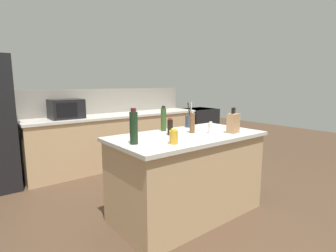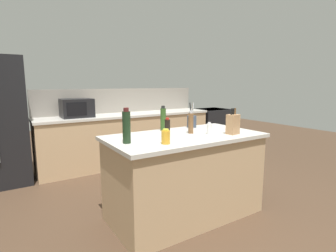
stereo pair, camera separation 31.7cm
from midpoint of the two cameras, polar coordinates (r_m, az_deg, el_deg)
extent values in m
plane|color=#473323|center=(3.22, 6.50, -18.57)|extent=(14.00, 14.00, 0.00)
cube|color=tan|center=(4.99, -6.68, -2.94)|extent=(3.23, 0.62, 0.90)
cube|color=beige|center=(4.92, -6.78, 2.42)|extent=(3.27, 0.66, 0.04)
cube|color=gray|center=(5.18, -8.36, 5.51)|extent=(3.23, 0.03, 0.46)
cube|color=tan|center=(3.04, 6.66, -11.04)|extent=(1.66, 0.85, 0.90)
cube|color=beige|center=(2.91, 6.84, -2.33)|extent=(1.72, 0.91, 0.04)
cube|color=black|center=(6.15, 10.84, -0.64)|extent=(0.76, 0.64, 0.92)
cube|color=black|center=(5.94, 12.95, -2.18)|extent=(0.61, 0.01, 0.41)
cube|color=black|center=(6.09, 10.97, 3.54)|extent=(0.68, 0.58, 0.02)
cube|color=black|center=(4.58, -17.39, 3.76)|extent=(0.50, 0.38, 0.31)
cube|color=black|center=(4.38, -17.29, 3.53)|extent=(0.31, 0.01, 0.22)
cube|color=#A87C54|center=(3.04, 16.88, 0.33)|extent=(0.14, 0.12, 0.22)
cylinder|color=black|center=(3.00, 16.67, 3.01)|extent=(0.02, 0.02, 0.07)
cylinder|color=black|center=(3.02, 17.01, 3.05)|extent=(0.02, 0.02, 0.07)
cylinder|color=brown|center=(3.05, 17.34, 3.08)|extent=(0.02, 0.02, 0.07)
cylinder|color=#333D4C|center=(3.39, 7.87, 0.94)|extent=(0.12, 0.12, 0.15)
cylinder|color=olive|center=(3.39, 8.02, 3.57)|extent=(0.01, 0.05, 0.18)
cylinder|color=black|center=(3.36, 7.65, 3.54)|extent=(0.01, 0.05, 0.18)
cylinder|color=#B2B2B7|center=(3.36, 8.14, 3.52)|extent=(0.01, 0.03, 0.18)
cylinder|color=gold|center=(2.45, 3.22, -2.49)|extent=(0.08, 0.08, 0.13)
cylinder|color=gold|center=(2.44, 3.23, -0.85)|extent=(0.05, 0.05, 0.02)
cylinder|color=#2D4C1E|center=(3.11, 1.85, 1.38)|extent=(0.07, 0.07, 0.27)
cylinder|color=black|center=(3.10, 1.87, 4.13)|extent=(0.04, 0.04, 0.03)
cylinder|color=black|center=(2.87, 3.03, -0.30)|extent=(0.06, 0.06, 0.17)
cylinder|color=#B22319|center=(2.85, 3.05, 1.58)|extent=(0.04, 0.04, 0.02)
cylinder|color=silver|center=(2.98, 12.00, -0.62)|extent=(0.05, 0.05, 0.12)
cylinder|color=#B2B2B7|center=(2.97, 12.04, 0.65)|extent=(0.03, 0.03, 0.02)
cylinder|color=black|center=(2.47, -5.42, -0.36)|extent=(0.08, 0.08, 0.30)
cylinder|color=#4C1919|center=(2.45, -5.48, 3.54)|extent=(0.05, 0.05, 0.04)
cylinder|color=brown|center=(2.98, 8.04, 0.57)|extent=(0.06, 0.06, 0.23)
cylinder|color=#B2B2B7|center=(2.97, 8.09, 3.02)|extent=(0.04, 0.04, 0.03)
camera|label=1|loc=(0.16, -87.14, 0.47)|focal=28.00mm
camera|label=2|loc=(0.16, 92.86, -0.47)|focal=28.00mm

